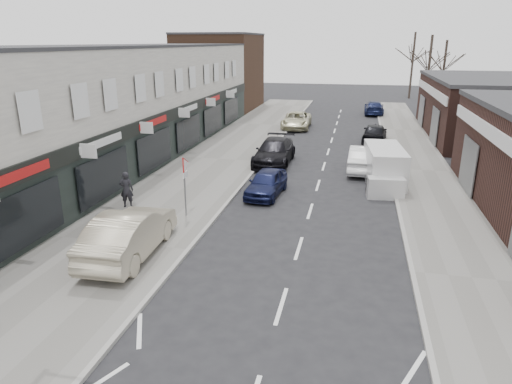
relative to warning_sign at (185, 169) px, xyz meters
The scene contains 18 objects.
pavement_left 10.35m from the warning_sign, 99.04° to the left, with size 5.50×64.00×0.12m, color slate.
pavement_right 14.95m from the warning_sign, 42.51° to the left, with size 3.50×64.00×0.12m, color slate.
shop_terrace_left 11.30m from the warning_sign, 138.04° to the left, with size 8.00×41.00×7.10m, color silver.
brick_block_far 34.09m from the warning_sign, 104.18° to the left, with size 8.00×10.00×8.00m, color #482D1E.
right_unit_far 28.21m from the warning_sign, 51.25° to the left, with size 10.00×16.00×4.50m, color #331C17.
tree_far_a 38.75m from the warning_sign, 68.53° to the left, with size 3.60×3.60×8.00m, color #382D26, non-canonical shape.
tree_far_b 45.24m from the warning_sign, 68.36° to the left, with size 3.60×3.60×7.50m, color #382D26, non-canonical shape.
tree_far_c 49.95m from the warning_sign, 74.12° to the left, with size 3.60×3.60×8.50m, color #382D26, non-canonical shape.
warning_sign is the anchor object (origin of this frame).
white_van 11.10m from the warning_sign, 39.10° to the left, with size 2.21×5.26×1.99m.
sedan_on_pavement 4.28m from the warning_sign, 98.10° to the right, with size 1.74×4.99×1.64m, color #B0A58C.
pedestrian 3.30m from the warning_sign, behind, with size 0.61×0.40×1.67m, color black.
parked_car_left_a 4.97m from the warning_sign, 54.05° to the left, with size 1.51×3.76×1.28m, color #12173A.
parked_car_left_b 10.30m from the warning_sign, 78.39° to the left, with size 2.14×5.26×1.53m, color black.
parked_car_left_c 22.68m from the warning_sign, 85.54° to the left, with size 2.36×5.11×1.42m, color beige.
parked_car_right_a 12.15m from the warning_sign, 51.50° to the left, with size 1.62×4.65×1.53m, color white.
parked_car_right_b 19.90m from the warning_sign, 65.09° to the left, with size 1.71×4.25×1.45m, color black.
parked_car_right_c 33.48m from the warning_sign, 75.00° to the left, with size 1.94×4.77×1.38m, color #141B3F.
Camera 1 is at (1.78, -5.46, 7.33)m, focal length 32.00 mm.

